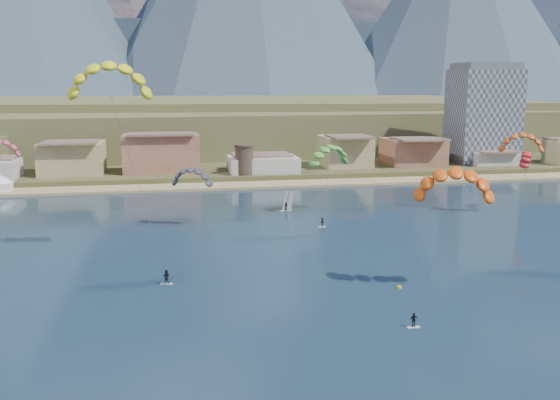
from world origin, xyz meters
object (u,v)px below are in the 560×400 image
watchtower (244,159)px  kitesurfer_orange (454,179)px  windsurfer (287,205)px  kitesurfer_yellow (110,75)px  apartment_tower (483,114)px  kitesurfer_green (329,152)px  buoy (399,287)px

watchtower → kitesurfer_orange: 99.42m
kitesurfer_orange → windsurfer: size_ratio=4.84×
watchtower → kitesurfer_orange: kitesurfer_orange is taller
windsurfer → kitesurfer_yellow: bearing=-137.8°
kitesurfer_yellow → kitesurfer_orange: 53.31m
apartment_tower → kitesurfer_green: bearing=-138.4°
watchtower → kitesurfer_green: bearing=-75.0°
apartment_tower → buoy: apartment_tower is taller
kitesurfer_green → buoy: bearing=-93.9°
kitesurfer_yellow → buoy: (38.70, -23.28, -28.57)m
watchtower → kitesurfer_yellow: (-29.88, -73.30, 22.31)m
watchtower → kitesurfer_orange: (15.45, -97.83, 8.67)m
windsurfer → kitesurfer_green: bearing=-21.4°
kitesurfer_green → windsurfer: kitesurfer_green is taller
apartment_tower → watchtower: (-80.00, -14.00, -11.45)m
watchtower → windsurfer: (3.82, -42.75, -5.00)m
watchtower → windsurfer: bearing=-84.9°
apartment_tower → watchtower: 82.02m
windsurfer → buoy: (5.01, -53.83, -1.26)m
kitesurfer_green → windsurfer: 14.80m
apartment_tower → windsurfer: bearing=-143.3°
watchtower → windsurfer: size_ratio=2.00×
buoy → kitesurfer_yellow: bearing=149.0°
kitesurfer_yellow → kitesurfer_orange: size_ratio=1.61×
apartment_tower → buoy: size_ratio=50.07×
watchtower → kitesurfer_green: size_ratio=0.47×
apartment_tower → kitesurfer_orange: (-64.55, -111.83, -2.78)m
kitesurfer_orange → kitesurfer_green: (-3.13, 51.76, -2.01)m
kitesurfer_yellow → kitesurfer_orange: (45.32, -24.53, -13.64)m
apartment_tower → kitesurfer_green: size_ratio=1.75×
kitesurfer_yellow → kitesurfer_orange: kitesurfer_yellow is taller
watchtower → kitesurfer_orange: bearing=-81.0°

